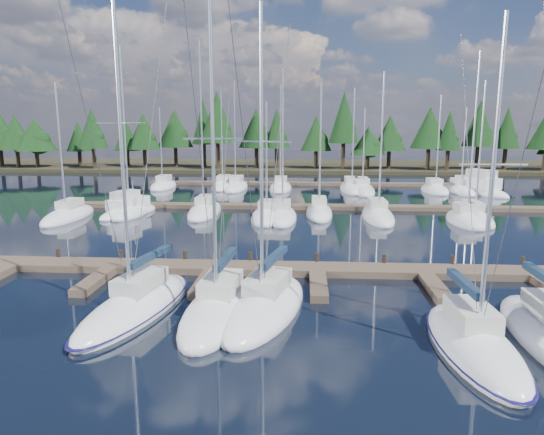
# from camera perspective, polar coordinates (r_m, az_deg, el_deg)

# --- Properties ---
(ground) EXTENTS (260.00, 260.00, 0.00)m
(ground) POSITION_cam_1_polar(r_m,az_deg,el_deg) (40.07, 4.86, -1.38)
(ground) COLOR black
(ground) RESTS_ON ground
(far_shore) EXTENTS (220.00, 30.00, 0.60)m
(far_shore) POSITION_cam_1_polar(r_m,az_deg,el_deg) (99.50, 4.24, 6.10)
(far_shore) COLOR #2C2918
(far_shore) RESTS_ON ground
(main_dock) EXTENTS (44.00, 6.13, 0.90)m
(main_dock) POSITION_cam_1_polar(r_m,az_deg,el_deg) (27.78, 5.35, -6.47)
(main_dock) COLOR brown
(main_dock) RESTS_ON ground
(back_docks) EXTENTS (50.00, 21.80, 0.40)m
(back_docks) POSITION_cam_1_polar(r_m,az_deg,el_deg) (59.33, 4.52, 2.80)
(back_docks) COLOR brown
(back_docks) RESTS_ON ground
(front_sailboat_1) EXTENTS (4.51, 9.65, 15.46)m
(front_sailboat_1) POSITION_cam_1_polar(r_m,az_deg,el_deg) (23.42, -15.64, -9.95)
(front_sailboat_1) COLOR white
(front_sailboat_1) RESTS_ON ground
(front_sailboat_2) EXTENTS (3.44, 8.49, 14.33)m
(front_sailboat_2) POSITION_cam_1_polar(r_m,az_deg,el_deg) (22.33, -6.23, -10.64)
(front_sailboat_2) COLOR white
(front_sailboat_2) RESTS_ON ground
(front_sailboat_3) EXTENTS (4.80, 8.95, 14.09)m
(front_sailboat_3) POSITION_cam_1_polar(r_m,az_deg,el_deg) (22.49, -0.80, -10.43)
(front_sailboat_3) COLOR white
(front_sailboat_3) RESTS_ON ground
(front_sailboat_4) EXTENTS (3.04, 8.19, 12.90)m
(front_sailboat_4) POSITION_cam_1_polar(r_m,az_deg,el_deg) (20.43, 22.60, -13.59)
(front_sailboat_4) COLOR white
(front_sailboat_4) RESTS_ON ground
(back_sailboat_rows) EXTENTS (48.62, 31.72, 16.76)m
(back_sailboat_rows) POSITION_cam_1_polar(r_m,az_deg,el_deg) (54.28, 4.90, 2.12)
(back_sailboat_rows) COLOR white
(back_sailboat_rows) RESTS_ON ground
(motor_yacht_left) EXTENTS (4.92, 8.09, 3.82)m
(motor_yacht_left) POSITION_cam_1_polar(r_m,az_deg,el_deg) (48.37, -16.52, 0.84)
(motor_yacht_left) COLOR white
(motor_yacht_left) RESTS_ON ground
(motor_yacht_right) EXTENTS (7.04, 10.43, 4.98)m
(motor_yacht_right) POSITION_cam_1_polar(r_m,az_deg,el_deg) (65.98, 23.00, 3.08)
(motor_yacht_right) COLOR white
(motor_yacht_right) RESTS_ON ground
(tree_line) EXTENTS (184.90, 11.87, 13.77)m
(tree_line) POSITION_cam_1_polar(r_m,az_deg,el_deg) (89.35, 3.30, 10.05)
(tree_line) COLOR black
(tree_line) RESTS_ON far_shore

